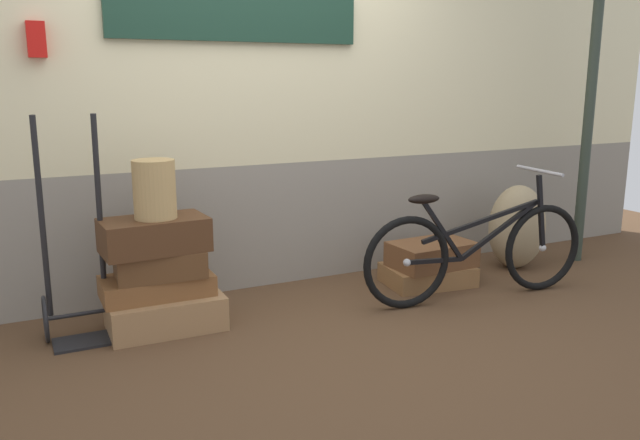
{
  "coord_description": "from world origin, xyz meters",
  "views": [
    {
      "loc": [
        -1.57,
        -3.38,
        1.45
      ],
      "look_at": [
        0.16,
        0.16,
        0.58
      ],
      "focal_mm": 35.96,
      "sensor_mm": 36.0,
      "label": 1
    }
  ],
  "objects_px": {
    "suitcase_1": "(157,286)",
    "bicycle": "(477,251)",
    "wicker_basket": "(154,189)",
    "luggage_trolley": "(77,286)",
    "suitcase_3": "(154,235)",
    "suitcase_5": "(432,254)",
    "suitcase_4": "(428,275)",
    "suitcase_2": "(160,264)",
    "suitcase_0": "(166,312)",
    "burlap_sack": "(517,227)"
  },
  "relations": [
    {
      "from": "suitcase_0",
      "to": "suitcase_2",
      "type": "distance_m",
      "value": 0.3
    },
    {
      "from": "wicker_basket",
      "to": "burlap_sack",
      "type": "height_order",
      "value": "wicker_basket"
    },
    {
      "from": "suitcase_1",
      "to": "bicycle",
      "type": "distance_m",
      "value": 2.08
    },
    {
      "from": "suitcase_5",
      "to": "suitcase_3",
      "type": "bearing_deg",
      "value": 176.87
    },
    {
      "from": "suitcase_4",
      "to": "burlap_sack",
      "type": "xyz_separation_m",
      "value": [
        0.86,
        0.04,
        0.26
      ]
    },
    {
      "from": "suitcase_3",
      "to": "burlap_sack",
      "type": "distance_m",
      "value": 2.81
    },
    {
      "from": "wicker_basket",
      "to": "suitcase_1",
      "type": "bearing_deg",
      "value": 117.39
    },
    {
      "from": "suitcase_1",
      "to": "suitcase_3",
      "type": "height_order",
      "value": "suitcase_3"
    },
    {
      "from": "wicker_basket",
      "to": "suitcase_3",
      "type": "bearing_deg",
      "value": 175.59
    },
    {
      "from": "suitcase_2",
      "to": "suitcase_4",
      "type": "height_order",
      "value": "suitcase_2"
    },
    {
      "from": "wicker_basket",
      "to": "burlap_sack",
      "type": "bearing_deg",
      "value": 0.91
    },
    {
      "from": "wicker_basket",
      "to": "luggage_trolley",
      "type": "distance_m",
      "value": 0.7
    },
    {
      "from": "suitcase_1",
      "to": "luggage_trolley",
      "type": "bearing_deg",
      "value": 174.63
    },
    {
      "from": "suitcase_2",
      "to": "bicycle",
      "type": "height_order",
      "value": "bicycle"
    },
    {
      "from": "suitcase_0",
      "to": "luggage_trolley",
      "type": "distance_m",
      "value": 0.52
    },
    {
      "from": "luggage_trolley",
      "to": "burlap_sack",
      "type": "xyz_separation_m",
      "value": [
        3.23,
        -0.02,
        0.02
      ]
    },
    {
      "from": "suitcase_4",
      "to": "suitcase_5",
      "type": "relative_size",
      "value": 1.04
    },
    {
      "from": "suitcase_0",
      "to": "burlap_sack",
      "type": "relative_size",
      "value": 1.01
    },
    {
      "from": "wicker_basket",
      "to": "bicycle",
      "type": "bearing_deg",
      "value": -11.21
    },
    {
      "from": "suitcase_2",
      "to": "suitcase_3",
      "type": "height_order",
      "value": "suitcase_3"
    },
    {
      "from": "suitcase_3",
      "to": "suitcase_4",
      "type": "xyz_separation_m",
      "value": [
        1.94,
        0.0,
        -0.51
      ]
    },
    {
      "from": "suitcase_0",
      "to": "suitcase_1",
      "type": "bearing_deg",
      "value": 131.92
    },
    {
      "from": "wicker_basket",
      "to": "bicycle",
      "type": "distance_m",
      "value": 2.12
    },
    {
      "from": "suitcase_1",
      "to": "bicycle",
      "type": "bearing_deg",
      "value": -11.91
    },
    {
      "from": "suitcase_0",
      "to": "burlap_sack",
      "type": "distance_m",
      "value": 2.77
    },
    {
      "from": "suitcase_2",
      "to": "burlap_sack",
      "type": "xyz_separation_m",
      "value": [
        2.78,
        0.05,
        -0.07
      ]
    },
    {
      "from": "suitcase_4",
      "to": "suitcase_1",
      "type": "bearing_deg",
      "value": -174.03
    },
    {
      "from": "suitcase_1",
      "to": "suitcase_3",
      "type": "xyz_separation_m",
      "value": [
        -0.0,
        -0.02,
        0.31
      ]
    },
    {
      "from": "burlap_sack",
      "to": "bicycle",
      "type": "height_order",
      "value": "bicycle"
    },
    {
      "from": "wicker_basket",
      "to": "bicycle",
      "type": "xyz_separation_m",
      "value": [
        2.02,
        -0.4,
        -0.51
      ]
    },
    {
      "from": "suitcase_2",
      "to": "wicker_basket",
      "type": "height_order",
      "value": "wicker_basket"
    },
    {
      "from": "suitcase_2",
      "to": "bicycle",
      "type": "xyz_separation_m",
      "value": [
        2.01,
        -0.4,
        -0.07
      ]
    },
    {
      "from": "suitcase_5",
      "to": "wicker_basket",
      "type": "bearing_deg",
      "value": 176.9
    },
    {
      "from": "wicker_basket",
      "to": "bicycle",
      "type": "relative_size",
      "value": 0.2
    },
    {
      "from": "suitcase_4",
      "to": "burlap_sack",
      "type": "bearing_deg",
      "value": 9.2
    },
    {
      "from": "luggage_trolley",
      "to": "suitcase_4",
      "type": "bearing_deg",
      "value": -1.43
    },
    {
      "from": "suitcase_1",
      "to": "suitcase_2",
      "type": "relative_size",
      "value": 1.27
    },
    {
      "from": "suitcase_1",
      "to": "burlap_sack",
      "type": "xyz_separation_m",
      "value": [
        2.8,
        0.02,
        0.07
      ]
    },
    {
      "from": "suitcase_5",
      "to": "wicker_basket",
      "type": "relative_size",
      "value": 1.72
    },
    {
      "from": "suitcase_4",
      "to": "luggage_trolley",
      "type": "distance_m",
      "value": 2.38
    },
    {
      "from": "burlap_sack",
      "to": "bicycle",
      "type": "distance_m",
      "value": 0.88
    },
    {
      "from": "suitcase_2",
      "to": "burlap_sack",
      "type": "distance_m",
      "value": 2.78
    },
    {
      "from": "suitcase_0",
      "to": "suitcase_1",
      "type": "distance_m",
      "value": 0.17
    },
    {
      "from": "suitcase_1",
      "to": "suitcase_3",
      "type": "distance_m",
      "value": 0.31
    },
    {
      "from": "suitcase_1",
      "to": "luggage_trolley",
      "type": "relative_size",
      "value": 0.5
    },
    {
      "from": "suitcase_0",
      "to": "luggage_trolley",
      "type": "relative_size",
      "value": 0.52
    },
    {
      "from": "luggage_trolley",
      "to": "burlap_sack",
      "type": "height_order",
      "value": "luggage_trolley"
    },
    {
      "from": "luggage_trolley",
      "to": "suitcase_3",
      "type": "bearing_deg",
      "value": -8.13
    },
    {
      "from": "suitcase_3",
      "to": "suitcase_5",
      "type": "height_order",
      "value": "suitcase_3"
    },
    {
      "from": "suitcase_0",
      "to": "bicycle",
      "type": "xyz_separation_m",
      "value": [
        2.0,
        -0.39,
        0.23
      ]
    }
  ]
}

